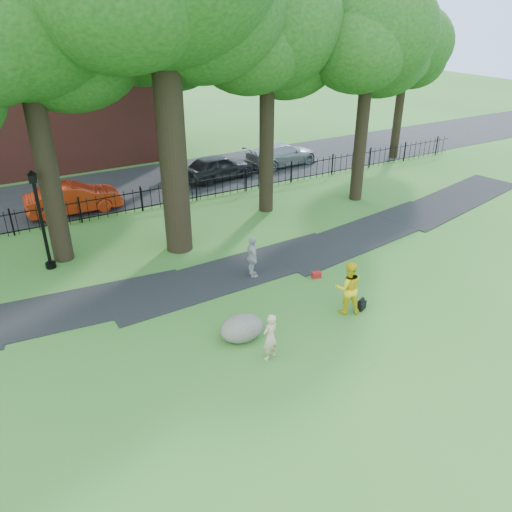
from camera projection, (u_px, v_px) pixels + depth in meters
ground at (263, 331)px, 16.00m from camera, size 120.00×120.00×0.00m
footpath at (234, 273)px, 19.46m from camera, size 36.07×3.85×0.03m
street at (120, 188)px, 28.37m from camera, size 80.00×7.00×0.02m
iron_fence at (141, 200)px, 25.01m from camera, size 44.00×0.04×1.20m
brick_building at (4, 66)px, 30.07m from camera, size 18.00×8.00×12.00m
tree_row at (164, 40)px, 19.04m from camera, size 26.82×7.96×12.42m
woman at (270, 337)px, 14.46m from camera, size 0.63×0.49×1.52m
man at (348, 288)px, 16.60m from camera, size 1.13×1.03×1.89m
pedestrian at (252, 257)px, 18.84m from camera, size 0.61×1.03×1.65m
boulder at (242, 326)px, 15.52m from camera, size 1.48×1.15×0.83m
lamppost at (42, 222)px, 18.97m from camera, size 0.40×0.40×4.01m
backpack at (361, 305)px, 17.12m from camera, size 0.43×0.36×0.28m
red_bag at (316, 275)px, 19.09m from camera, size 0.39×0.30×0.24m
red_sedan at (73, 198)px, 24.78m from camera, size 4.57×1.66×1.50m
grey_car at (218, 167)px, 29.48m from camera, size 4.63×2.30×1.51m
silver_car at (282, 154)px, 32.09m from camera, size 5.19×2.55×1.45m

